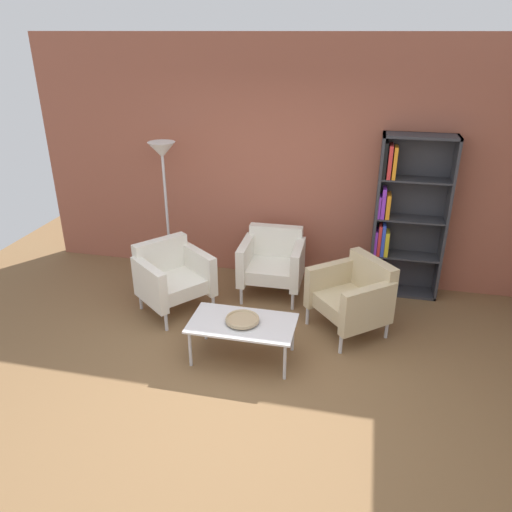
# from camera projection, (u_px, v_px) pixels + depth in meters

# --- Properties ---
(ground_plane) EXTENTS (8.32, 8.32, 0.00)m
(ground_plane) POSITION_uv_depth(u_px,v_px,m) (239.00, 393.00, 4.35)
(ground_plane) COLOR brown
(brick_back_panel) EXTENTS (6.40, 0.12, 2.90)m
(brick_back_panel) POSITION_uv_depth(u_px,v_px,m) (289.00, 164.00, 5.93)
(brick_back_panel) COLOR #9E5642
(brick_back_panel) RESTS_ON ground_plane
(bookshelf_tall) EXTENTS (0.80, 0.30, 1.90)m
(bookshelf_tall) POSITION_uv_depth(u_px,v_px,m) (402.00, 219.00, 5.68)
(bookshelf_tall) COLOR #333338
(bookshelf_tall) RESTS_ON ground_plane
(coffee_table_low) EXTENTS (1.00, 0.56, 0.40)m
(coffee_table_low) POSITION_uv_depth(u_px,v_px,m) (242.00, 325.00, 4.67)
(coffee_table_low) COLOR silver
(coffee_table_low) RESTS_ON ground_plane
(decorative_bowl) EXTENTS (0.32, 0.32, 0.05)m
(decorative_bowl) POSITION_uv_depth(u_px,v_px,m) (242.00, 319.00, 4.65)
(decorative_bowl) COLOR tan
(decorative_bowl) RESTS_ON coffee_table_low
(armchair_near_window) EXTENTS (0.94, 0.95, 0.78)m
(armchair_near_window) POSITION_uv_depth(u_px,v_px,m) (353.00, 295.00, 5.12)
(armchair_near_window) COLOR #C6B289
(armchair_near_window) RESTS_ON ground_plane
(armchair_corner_red) EXTENTS (0.73, 0.67, 0.78)m
(armchair_corner_red) POSITION_uv_depth(u_px,v_px,m) (273.00, 261.00, 5.86)
(armchair_corner_red) COLOR white
(armchair_corner_red) RESTS_ON ground_plane
(armchair_spare_guest) EXTENTS (0.94, 0.95, 0.78)m
(armchair_spare_guest) POSITION_uv_depth(u_px,v_px,m) (172.00, 276.00, 5.52)
(armchair_spare_guest) COLOR white
(armchair_spare_guest) RESTS_ON ground_plane
(floor_lamp_torchiere) EXTENTS (0.32, 0.32, 1.74)m
(floor_lamp_torchiere) POSITION_uv_depth(u_px,v_px,m) (163.00, 167.00, 5.79)
(floor_lamp_torchiere) COLOR silver
(floor_lamp_torchiere) RESTS_ON ground_plane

